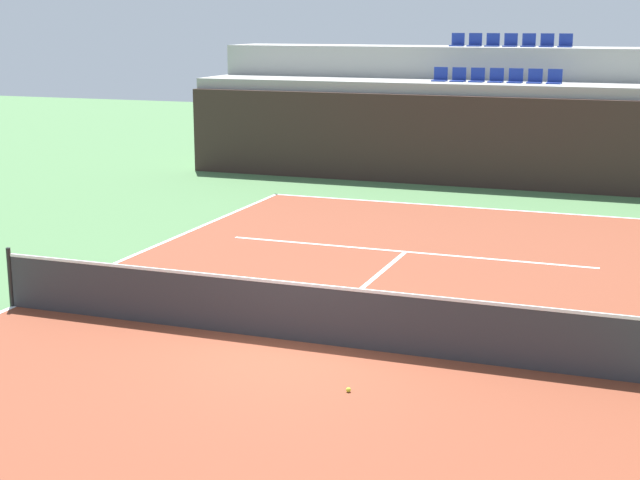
{
  "coord_description": "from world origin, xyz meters",
  "views": [
    {
      "loc": [
        5.35,
        -13.4,
        4.99
      ],
      "look_at": [
        -0.38,
        2.0,
        1.2
      ],
      "focal_mm": 53.62,
      "sensor_mm": 36.0,
      "label": 1
    }
  ],
  "objects": [
    {
      "name": "stands_tier_upper",
      "position": [
        0.0,
        19.07,
        2.06
      ],
      "size": [
        19.59,
        2.4,
        4.12
      ],
      "primitive_type": "cube",
      "color": "#9E9E99",
      "rests_on": "ground_plane"
    },
    {
      "name": "centre_service_line",
      "position": [
        0.0,
        3.2,
        0.01
      ],
      "size": [
        0.1,
        6.4,
        0.0
      ],
      "primitive_type": "cube",
      "color": "white",
      "rests_on": "court_surface"
    },
    {
      "name": "tennis_net",
      "position": [
        0.0,
        0.0,
        0.51
      ],
      "size": [
        11.08,
        0.08,
        1.07
      ],
      "color": "black",
      "rests_on": "court_surface"
    },
    {
      "name": "tennis_ball_1",
      "position": [
        1.43,
        -1.74,
        0.04
      ],
      "size": [
        0.07,
        0.07,
        0.07
      ],
      "primitive_type": "sphere",
      "color": "#CCE033",
      "rests_on": "court_surface"
    },
    {
      "name": "stands_tier_lower",
      "position": [
        0.0,
        16.67,
        1.55
      ],
      "size": [
        19.59,
        2.4,
        3.09
      ],
      "primitive_type": "cube",
      "color": "#9E9E99",
      "rests_on": "ground_plane"
    },
    {
      "name": "sideline_left",
      "position": [
        -5.45,
        0.0,
        0.01
      ],
      "size": [
        0.1,
        24.0,
        0.0
      ],
      "primitive_type": "cube",
      "color": "white",
      "rests_on": "court_surface"
    },
    {
      "name": "service_line_far",
      "position": [
        0.0,
        6.4,
        0.01
      ],
      "size": [
        8.26,
        0.1,
        0.0
      ],
      "primitive_type": "cube",
      "color": "white",
      "rests_on": "court_surface"
    },
    {
      "name": "back_wall",
      "position": [
        0.0,
        15.32,
        1.38
      ],
      "size": [
        19.59,
        0.3,
        2.75
      ],
      "primitive_type": "cube",
      "color": "#33231E",
      "rests_on": "ground_plane"
    },
    {
      "name": "seating_row_lower",
      "position": [
        0.0,
        16.77,
        3.22
      ],
      "size": [
        4.01,
        0.44,
        0.44
      ],
      "color": "navy",
      "rests_on": "stands_tier_lower"
    },
    {
      "name": "seating_row_upper",
      "position": [
        0.0,
        19.17,
        4.25
      ],
      "size": [
        4.01,
        0.44,
        0.44
      ],
      "color": "navy",
      "rests_on": "stands_tier_upper"
    },
    {
      "name": "court_surface",
      "position": [
        0.0,
        0.0,
        0.01
      ],
      "size": [
        11.0,
        24.0,
        0.01
      ],
      "primitive_type": "cube",
      "color": "brown",
      "rests_on": "ground_plane"
    },
    {
      "name": "ground_plane",
      "position": [
        0.0,
        0.0,
        0.0
      ],
      "size": [
        80.0,
        80.0,
        0.0
      ],
      "primitive_type": "plane",
      "color": "#477042"
    },
    {
      "name": "baseline_far",
      "position": [
        0.0,
        11.95,
        0.01
      ],
      "size": [
        11.0,
        0.1,
        0.0
      ],
      "primitive_type": "cube",
      "color": "white",
      "rests_on": "court_surface"
    }
  ]
}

